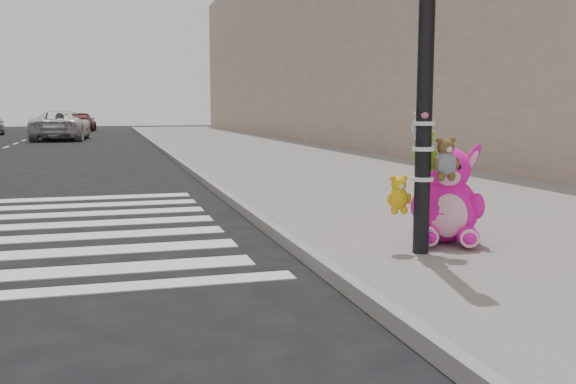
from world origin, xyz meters
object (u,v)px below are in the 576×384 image
object	(u,v)px
signal_pole	(426,92)
car_white_near	(62,125)
red_teddy	(460,228)
pink_bunny	(447,201)

from	to	relation	value
signal_pole	car_white_near	xyz separation A→B (m)	(-5.30, 29.46, -0.99)
car_white_near	signal_pole	bearing A→B (deg)	104.60
signal_pole	red_teddy	world-z (taller)	signal_pole
pink_bunny	car_white_near	distance (m)	29.68
signal_pole	pink_bunny	xyz separation A→B (m)	(0.47, 0.35, -1.15)
signal_pole	red_teddy	bearing A→B (deg)	36.75
car_white_near	pink_bunny	bearing A→B (deg)	105.62
signal_pole	car_white_near	size ratio (longest dim) A/B	0.74
pink_bunny	red_teddy	xyz separation A→B (m)	(0.31, 0.23, -0.35)
signal_pole	pink_bunny	distance (m)	1.29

